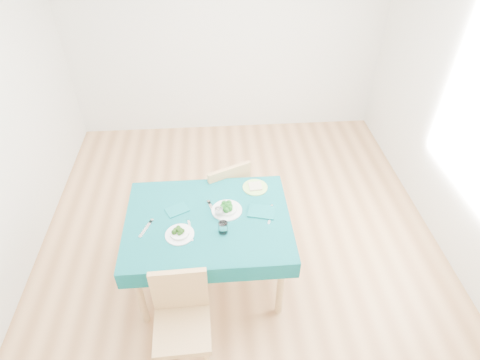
{
  "coord_description": "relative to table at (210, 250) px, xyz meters",
  "views": [
    {
      "loc": [
        -0.21,
        -2.68,
        3.09
      ],
      "look_at": [
        0.0,
        0.0,
        0.85
      ],
      "focal_mm": 30.0,
      "sensor_mm": 36.0,
      "label": 1
    }
  ],
  "objects": [
    {
      "name": "side_plate",
      "position": [
        0.43,
        0.36,
        0.38
      ],
      "size": [
        0.22,
        0.22,
        0.01
      ],
      "primitive_type": "cylinder",
      "color": "#AEE26E",
      "rests_on": "table"
    },
    {
      "name": "bowl_far",
      "position": [
        0.16,
        0.09,
        0.42
      ],
      "size": [
        0.25,
        0.25,
        0.08
      ],
      "primitive_type": null,
      "color": "white",
      "rests_on": "table"
    },
    {
      "name": "napkin_near",
      "position": [
        -0.25,
        0.12,
        0.38
      ],
      "size": [
        0.21,
        0.19,
        0.01
      ],
      "primitive_type": "cube",
      "rotation": [
        0.0,
        0.0,
        0.46
      ],
      "color": "#0A585B",
      "rests_on": "table"
    },
    {
      "name": "knife_far",
      "position": [
        0.52,
        0.02,
        0.38
      ],
      "size": [
        0.08,
        0.23,
        0.0
      ],
      "primitive_type": "cube",
      "rotation": [
        0.0,
        0.0,
        -0.26
      ],
      "color": "silver",
      "rests_on": "table"
    },
    {
      "name": "napkin_far",
      "position": [
        0.45,
        0.05,
        0.39
      ],
      "size": [
        0.25,
        0.21,
        0.01
      ],
      "primitive_type": "cube",
      "rotation": [
        0.0,
        0.0,
        -0.26
      ],
      "color": "#0A585B",
      "rests_on": "table"
    },
    {
      "name": "fork_near",
      "position": [
        -0.49,
        -0.07,
        0.38
      ],
      "size": [
        0.1,
        0.19,
        0.0
      ],
      "primitive_type": "cube",
      "rotation": [
        0.0,
        0.0,
        -0.41
      ],
      "color": "silver",
      "rests_on": "table"
    },
    {
      "name": "chair_near",
      "position": [
        -0.21,
        -0.76,
        0.13
      ],
      "size": [
        0.42,
        0.46,
        1.01
      ],
      "primitive_type": "cube",
      "rotation": [
        0.0,
        0.0,
        0.03
      ],
      "color": "tan",
      "rests_on": "ground"
    },
    {
      "name": "chair_far",
      "position": [
        0.13,
        0.72,
        0.16
      ],
      "size": [
        0.59,
        0.61,
        1.07
      ],
      "primitive_type": "cube",
      "rotation": [
        0.0,
        0.0,
        3.57
      ],
      "color": "tan",
      "rests_on": "ground"
    },
    {
      "name": "tumbler_center",
      "position": [
        0.09,
        0.03,
        0.42
      ],
      "size": [
        0.07,
        0.07,
        0.08
      ],
      "primitive_type": "cylinder",
      "color": "white",
      "rests_on": "table"
    },
    {
      "name": "knife_near",
      "position": [
        -0.14,
        -0.12,
        0.38
      ],
      "size": [
        0.05,
        0.23,
        0.0
      ],
      "primitive_type": "cube",
      "rotation": [
        0.0,
        0.0,
        0.15
      ],
      "color": "silver",
      "rests_on": "table"
    },
    {
      "name": "bowl_near",
      "position": [
        -0.22,
        -0.16,
        0.41
      ],
      "size": [
        0.23,
        0.23,
        0.07
      ],
      "primitive_type": null,
      "color": "white",
      "rests_on": "table"
    },
    {
      "name": "room_shell",
      "position": [
        0.29,
        0.37,
        0.97
      ],
      "size": [
        4.02,
        4.52,
        2.73
      ],
      "color": "#A16F43",
      "rests_on": "ground"
    },
    {
      "name": "fork_far",
      "position": [
        0.04,
        0.11,
        0.38
      ],
      "size": [
        0.09,
        0.2,
        0.0
      ],
      "primitive_type": "cube",
      "rotation": [
        0.0,
        0.0,
        0.31
      ],
      "color": "silver",
      "rests_on": "table"
    },
    {
      "name": "bread_slice",
      "position": [
        0.43,
        0.36,
        0.4
      ],
      "size": [
        0.12,
        0.12,
        0.02
      ],
      "primitive_type": "cube",
      "rotation": [
        0.0,
        0.0,
        0.07
      ],
      "color": "beige",
      "rests_on": "side_plate"
    },
    {
      "name": "table",
      "position": [
        0.0,
        0.0,
        0.0
      ],
      "size": [
        1.34,
        1.02,
        0.76
      ],
      "primitive_type": "cube",
      "color": "#074F52",
      "rests_on": "ground"
    },
    {
      "name": "tumbler_side",
      "position": [
        0.12,
        -0.15,
        0.43
      ],
      "size": [
        0.08,
        0.08,
        0.1
      ],
      "primitive_type": "cylinder",
      "color": "white",
      "rests_on": "table"
    }
  ]
}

